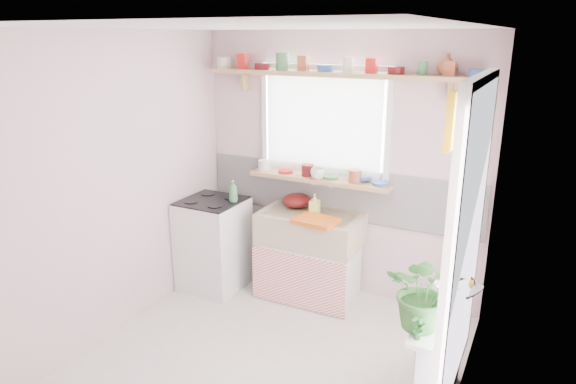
% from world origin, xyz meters
% --- Properties ---
extents(room, '(3.20, 3.20, 3.20)m').
position_xyz_m(room, '(0.66, 0.86, 1.37)').
color(room, silver).
rests_on(room, ground).
extents(sink_unit, '(0.95, 0.65, 1.11)m').
position_xyz_m(sink_unit, '(-0.15, 1.29, 0.43)').
color(sink_unit, white).
rests_on(sink_unit, ground).
extents(cooker, '(0.58, 0.58, 0.93)m').
position_xyz_m(cooker, '(-1.10, 1.05, 0.46)').
color(cooker, white).
rests_on(cooker, ground).
extents(radiator_ledge, '(0.22, 0.95, 0.78)m').
position_xyz_m(radiator_ledge, '(1.30, 0.20, 0.40)').
color(radiator_ledge, white).
rests_on(radiator_ledge, ground).
extents(windowsill, '(1.40, 0.22, 0.04)m').
position_xyz_m(windowsill, '(-0.15, 1.48, 1.14)').
color(windowsill, tan).
rests_on(windowsill, room).
extents(pine_shelf, '(2.52, 0.24, 0.04)m').
position_xyz_m(pine_shelf, '(0.00, 1.47, 2.12)').
color(pine_shelf, tan).
rests_on(pine_shelf, room).
extents(shelf_crockery, '(2.47, 0.11, 0.12)m').
position_xyz_m(shelf_crockery, '(-0.04, 1.47, 2.19)').
color(shelf_crockery, silver).
rests_on(shelf_crockery, pine_shelf).
extents(sill_crockery, '(1.35, 0.11, 0.12)m').
position_xyz_m(sill_crockery, '(-0.20, 1.48, 1.21)').
color(sill_crockery, silver).
rests_on(sill_crockery, windowsill).
extents(dish_tray, '(0.40, 0.32, 0.04)m').
position_xyz_m(dish_tray, '(-0.01, 1.10, 0.87)').
color(dish_tray, '#DE5E13').
rests_on(dish_tray, sink_unit).
extents(colander, '(0.35, 0.35, 0.13)m').
position_xyz_m(colander, '(-0.36, 1.42, 0.92)').
color(colander, '#510D0E').
rests_on(colander, sink_unit).
extents(jade_plant, '(0.48, 0.42, 0.48)m').
position_xyz_m(jade_plant, '(1.21, -0.06, 1.02)').
color(jade_plant, '#2C5E25').
rests_on(jade_plant, radiator_ledge).
extents(fruit_bowl, '(0.38, 0.38, 0.07)m').
position_xyz_m(fruit_bowl, '(1.33, 0.45, 0.81)').
color(fruit_bowl, silver).
rests_on(fruit_bowl, radiator_ledge).
extents(herb_pot, '(0.11, 0.08, 0.19)m').
position_xyz_m(herb_pot, '(1.21, -0.20, 0.87)').
color(herb_pot, '#276327').
rests_on(herb_pot, radiator_ledge).
extents(soap_bottle_sink, '(0.10, 0.10, 0.20)m').
position_xyz_m(soap_bottle_sink, '(-0.11, 1.31, 0.95)').
color(soap_bottle_sink, '#D0DD62').
rests_on(soap_bottle_sink, sink_unit).
extents(sill_cup, '(0.14, 0.14, 0.10)m').
position_xyz_m(sill_cup, '(-0.14, 1.42, 1.21)').
color(sill_cup, '#EFE5CF').
rests_on(sill_cup, windowsill).
extents(sill_bowl, '(0.20, 0.20, 0.06)m').
position_xyz_m(sill_bowl, '(0.26, 1.54, 1.19)').
color(sill_bowl, '#335DA8').
rests_on(sill_bowl, windowsill).
extents(shelf_vase, '(0.21, 0.21, 0.17)m').
position_xyz_m(shelf_vase, '(0.94, 1.53, 2.23)').
color(shelf_vase, '#9E4E30').
rests_on(shelf_vase, pine_shelf).
extents(cooker_bottle, '(0.10, 0.10, 0.21)m').
position_xyz_m(cooker_bottle, '(-0.88, 1.11, 1.02)').
color(cooker_bottle, '#468C52').
rests_on(cooker_bottle, cooker).
extents(fruit, '(0.20, 0.14, 0.10)m').
position_xyz_m(fruit, '(1.34, 0.46, 0.87)').
color(fruit, orange).
rests_on(fruit, fruit_bowl).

